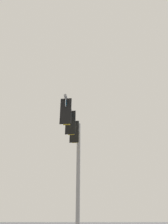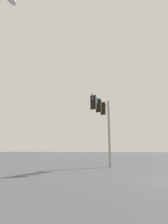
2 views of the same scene
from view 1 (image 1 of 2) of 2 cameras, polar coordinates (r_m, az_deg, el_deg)
The scene contains 1 object.
signal_pole_near at distance 12.20m, azimuth -2.56°, elevation -9.11°, with size 4.84×0.90×7.16m.
Camera 1 is at (5.72, -5.74, 1.40)m, focal length 35.00 mm.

